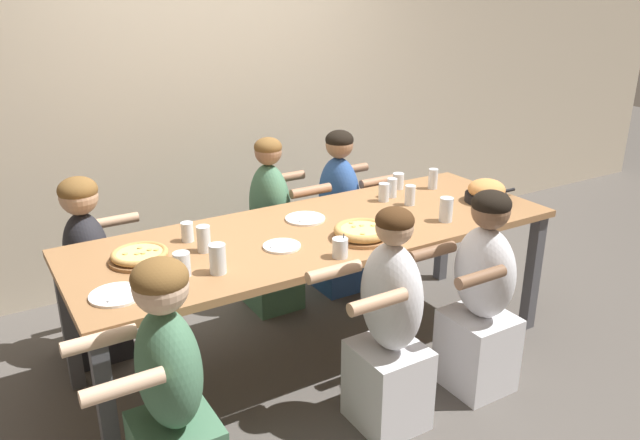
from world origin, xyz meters
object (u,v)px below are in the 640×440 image
at_px(drinking_glass_h, 398,182).
at_px(drinking_glass_d, 446,211).
at_px(drinking_glass_e, 218,260).
at_px(drinking_glass_f, 392,189).
at_px(drinking_glass_i, 204,241).
at_px(diner_far_left, 91,275).
at_px(empty_plate_a, 282,246).
at_px(diner_near_left, 171,402).
at_px(skillet_bowl, 486,192).
at_px(drinking_glass_c, 182,264).
at_px(drinking_glass_g, 187,233).
at_px(diner_near_center, 389,332).
at_px(drinking_glass_j, 384,193).
at_px(drinking_glass_a, 433,180).
at_px(empty_plate_b, 117,295).
at_px(cocktail_glass_blue, 340,249).
at_px(pizza_board_second, 362,232).
at_px(pizza_board_main, 140,256).
at_px(diner_far_midright, 339,218).
at_px(empty_plate_c, 305,219).
at_px(diner_far_center, 271,233).
at_px(diner_near_midright, 481,301).
at_px(drinking_glass_b, 410,196).

bearing_deg(drinking_glass_h, drinking_glass_d, -102.86).
bearing_deg(drinking_glass_h, drinking_glass_e, -158.73).
distance_m(drinking_glass_f, drinking_glass_i, 1.34).
bearing_deg(drinking_glass_i, diner_far_left, 124.24).
relative_size(empty_plate_a, diner_near_left, 0.17).
xyz_separation_m(skillet_bowl, drinking_glass_e, (-1.80, -0.10, 0.00)).
distance_m(skillet_bowl, drinking_glass_h, 0.57).
height_order(skillet_bowl, diner_far_left, diner_far_left).
height_order(empty_plate_a, drinking_glass_c, drinking_glass_c).
xyz_separation_m(drinking_glass_g, diner_far_left, (-0.42, 0.49, -0.33)).
bearing_deg(diner_near_center, drinking_glass_j, -34.65).
bearing_deg(diner_near_left, drinking_glass_a, -66.19).
height_order(empty_plate_b, cocktail_glass_blue, cocktail_glass_blue).
bearing_deg(diner_far_left, pizza_board_second, 52.91).
xyz_separation_m(drinking_glass_e, drinking_glass_j, (1.27, 0.43, -0.02)).
bearing_deg(pizza_board_main, drinking_glass_f, 5.23).
distance_m(drinking_glass_e, diner_far_midright, 1.60).
bearing_deg(drinking_glass_d, empty_plate_b, 178.73).
distance_m(drinking_glass_h, diner_near_center, 1.38).
relative_size(drinking_glass_h, diner_far_left, 0.10).
height_order(skillet_bowl, empty_plate_c, skillet_bowl).
bearing_deg(empty_plate_b, diner_near_center, -22.59).
bearing_deg(drinking_glass_e, diner_far_midright, 36.23).
height_order(pizza_board_main, drinking_glass_j, drinking_glass_j).
bearing_deg(cocktail_glass_blue, drinking_glass_a, 28.68).
relative_size(cocktail_glass_blue, drinking_glass_g, 1.18).
relative_size(drinking_glass_a, diner_near_left, 0.12).
bearing_deg(diner_far_center, diner_far_left, -90.00).
bearing_deg(diner_near_midright, diner_far_midright, -0.64).
xyz_separation_m(empty_plate_c, diner_far_center, (0.05, 0.53, -0.28)).
relative_size(diner_near_left, diner_far_left, 1.04).
distance_m(pizza_board_main, drinking_glass_a, 1.97).
relative_size(drinking_glass_i, diner_far_midright, 0.12).
bearing_deg(pizza_board_second, drinking_glass_b, 27.72).
bearing_deg(empty_plate_c, pizza_board_main, -175.29).
bearing_deg(empty_plate_a, diner_far_center, 67.07).
height_order(drinking_glass_c, diner_far_left, diner_far_left).
relative_size(cocktail_glass_blue, drinking_glass_c, 1.07).
bearing_deg(skillet_bowl, drinking_glass_b, 156.54).
distance_m(cocktail_glass_blue, diner_far_midright, 1.31).
height_order(empty_plate_c, diner_far_midright, diner_far_midright).
xyz_separation_m(drinking_glass_b, drinking_glass_g, (-1.35, 0.15, -0.01)).
xyz_separation_m(drinking_glass_b, drinking_glass_c, (-1.51, -0.24, 0.00)).
xyz_separation_m(drinking_glass_e, drinking_glass_g, (0.01, 0.44, -0.02)).
xyz_separation_m(drinking_glass_b, drinking_glass_e, (-1.36, -0.29, 0.01)).
bearing_deg(diner_far_midright, drinking_glass_d, 5.59).
xyz_separation_m(empty_plate_c, drinking_glass_e, (-0.69, -0.40, 0.06)).
bearing_deg(drinking_glass_d, drinking_glass_e, 178.70).
distance_m(drinking_glass_j, diner_far_center, 0.79).
bearing_deg(drinking_glass_a, drinking_glass_f, -179.81).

